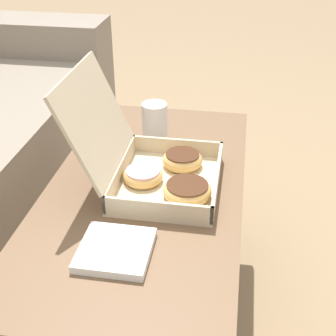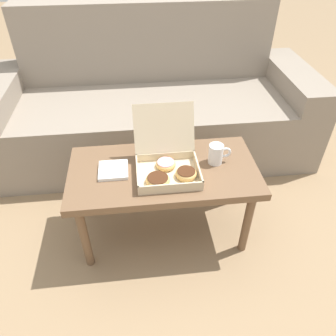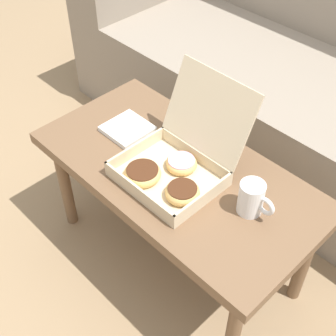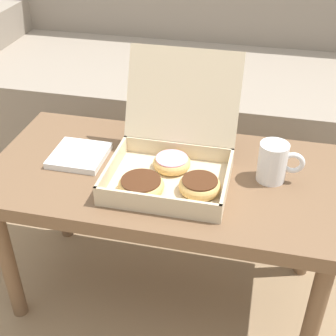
# 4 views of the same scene
# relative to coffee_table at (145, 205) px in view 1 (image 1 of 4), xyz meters

# --- Properties ---
(ground_plane) EXTENTS (12.00, 12.00, 0.00)m
(ground_plane) POSITION_rel_coffee_table_xyz_m (0.00, 0.04, -0.41)
(ground_plane) COLOR #937756
(coffee_table) EXTENTS (0.95, 0.48, 0.46)m
(coffee_table) POSITION_rel_coffee_table_xyz_m (0.00, 0.00, 0.00)
(coffee_table) COLOR brown
(coffee_table) RESTS_ON ground_plane
(pastry_box) EXTENTS (0.30, 0.35, 0.28)m
(pastry_box) POSITION_rel_coffee_table_xyz_m (0.02, -0.03, 0.11)
(pastry_box) COLOR beige
(pastry_box) RESTS_ON coffee_table
(coffee_mug) EXTENTS (0.12, 0.07, 0.10)m
(coffee_mug) POSITION_rel_coffee_table_xyz_m (0.27, 0.03, 0.11)
(coffee_mug) COLOR white
(coffee_mug) RESTS_ON coffee_table
(napkin_stack) EXTENTS (0.14, 0.14, 0.02)m
(napkin_stack) POSITION_rel_coffee_table_xyz_m (-0.25, 0.01, 0.06)
(napkin_stack) COLOR white
(napkin_stack) RESTS_ON coffee_table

